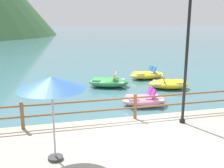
{
  "coord_description": "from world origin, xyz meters",
  "views": [
    {
      "loc": [
        -3.08,
        -7.29,
        4.02
      ],
      "look_at": [
        -0.02,
        5.0,
        0.9
      ],
      "focal_mm": 42.75,
      "sensor_mm": 36.0,
      "label": 1
    }
  ],
  "objects_px": {
    "pedal_boat_1": "(169,84)",
    "pedal_boat_2": "(147,75)",
    "beach_umbrella": "(51,84)",
    "lamp_post": "(187,45)",
    "pedal_boat_4": "(144,100)",
    "pedal_boat_0": "(108,82)"
  },
  "relations": [
    {
      "from": "pedal_boat_0",
      "to": "pedal_boat_2",
      "type": "height_order",
      "value": "pedal_boat_0"
    },
    {
      "from": "pedal_boat_0",
      "to": "pedal_boat_4",
      "type": "distance_m",
      "value": 3.98
    },
    {
      "from": "pedal_boat_1",
      "to": "pedal_boat_0",
      "type": "bearing_deg",
      "value": 159.67
    },
    {
      "from": "beach_umbrella",
      "to": "pedal_boat_0",
      "type": "distance_m",
      "value": 9.62
    },
    {
      "from": "pedal_boat_2",
      "to": "pedal_boat_4",
      "type": "height_order",
      "value": "pedal_boat_2"
    },
    {
      "from": "pedal_boat_1",
      "to": "pedal_boat_4",
      "type": "distance_m",
      "value": 3.67
    },
    {
      "from": "beach_umbrella",
      "to": "pedal_boat_4",
      "type": "xyz_separation_m",
      "value": [
        4.3,
        4.82,
        -2.19
      ]
    },
    {
      "from": "pedal_boat_4",
      "to": "pedal_boat_2",
      "type": "bearing_deg",
      "value": 67.29
    },
    {
      "from": "lamp_post",
      "to": "pedal_boat_4",
      "type": "distance_m",
      "value": 4.4
    },
    {
      "from": "lamp_post",
      "to": "pedal_boat_0",
      "type": "distance_m",
      "value": 7.81
    },
    {
      "from": "lamp_post",
      "to": "beach_umbrella",
      "type": "bearing_deg",
      "value": -161.4
    },
    {
      "from": "pedal_boat_2",
      "to": "lamp_post",
      "type": "bearing_deg",
      "value": -103.27
    },
    {
      "from": "pedal_boat_2",
      "to": "beach_umbrella",
      "type": "bearing_deg",
      "value": -122.72
    },
    {
      "from": "lamp_post",
      "to": "pedal_boat_1",
      "type": "xyz_separation_m",
      "value": [
        2.35,
        5.94,
        -2.89
      ]
    },
    {
      "from": "pedal_boat_1",
      "to": "pedal_boat_2",
      "type": "distance_m",
      "value": 2.76
    },
    {
      "from": "lamp_post",
      "to": "pedal_boat_0",
      "type": "height_order",
      "value": "lamp_post"
    },
    {
      "from": "beach_umbrella",
      "to": "pedal_boat_1",
      "type": "distance_m",
      "value": 10.36
    },
    {
      "from": "beach_umbrella",
      "to": "pedal_boat_2",
      "type": "bearing_deg",
      "value": 57.28
    },
    {
      "from": "lamp_post",
      "to": "pedal_boat_0",
      "type": "xyz_separation_m",
      "value": [
        -1.03,
        7.19,
        -2.87
      ]
    },
    {
      "from": "pedal_boat_0",
      "to": "pedal_boat_4",
      "type": "xyz_separation_m",
      "value": [
        0.83,
        -3.89,
        -0.02
      ]
    },
    {
      "from": "pedal_boat_4",
      "to": "beach_umbrella",
      "type": "bearing_deg",
      "value": -131.75
    },
    {
      "from": "beach_umbrella",
      "to": "pedal_boat_2",
      "type": "height_order",
      "value": "beach_umbrella"
    }
  ]
}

